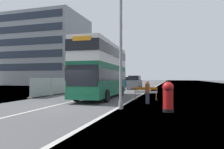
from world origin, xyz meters
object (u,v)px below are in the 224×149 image
object	(u,v)px
double_decker_bus	(103,70)
car_oncoming_near	(135,83)
roadworks_barrier	(146,92)
pedestrian_at_kerb	(147,92)
red_pillar_postbox	(168,95)
lamppost_foreground	(121,45)
car_receding_mid	(126,82)

from	to	relation	value
double_decker_bus	car_oncoming_near	xyz separation A→B (m)	(0.32, 15.59, -1.64)
roadworks_barrier	double_decker_bus	bearing A→B (deg)	170.60
car_oncoming_near	pedestrian_at_kerb	world-z (taller)	car_oncoming_near
red_pillar_postbox	pedestrian_at_kerb	bearing A→B (deg)	114.71
red_pillar_postbox	pedestrian_at_kerb	size ratio (longest dim) A/B	1.00
lamppost_foreground	roadworks_barrier	size ratio (longest dim) A/B	4.28
lamppost_foreground	red_pillar_postbox	size ratio (longest dim) A/B	4.91
red_pillar_postbox	pedestrian_at_kerb	world-z (taller)	pedestrian_at_kerb
double_decker_bus	pedestrian_at_kerb	size ratio (longest dim) A/B	6.24
double_decker_bus	car_oncoming_near	distance (m)	15.67
double_decker_bus	car_receding_mid	size ratio (longest dim) A/B	2.61
double_decker_bus	roadworks_barrier	bearing A→B (deg)	-9.40
car_oncoming_near	pedestrian_at_kerb	bearing A→B (deg)	-77.08
car_oncoming_near	pedestrian_at_kerb	xyz separation A→B (m)	(4.30, -18.73, -0.19)
roadworks_barrier	red_pillar_postbox	bearing A→B (deg)	-71.33
double_decker_bus	lamppost_foreground	bearing A→B (deg)	-61.81
red_pillar_postbox	car_oncoming_near	xyz separation A→B (m)	(-5.85, 22.11, 0.12)
lamppost_foreground	car_oncoming_near	distance (m)	22.24
double_decker_bus	car_oncoming_near	size ratio (longest dim) A/B	2.47
red_pillar_postbox	roadworks_barrier	world-z (taller)	red_pillar_postbox
lamppost_foreground	car_receding_mid	size ratio (longest dim) A/B	2.04
roadworks_barrier	pedestrian_at_kerb	world-z (taller)	pedestrian_at_kerb
lamppost_foreground	red_pillar_postbox	xyz separation A→B (m)	(2.82, -0.27, -3.03)
pedestrian_at_kerb	red_pillar_postbox	bearing A→B (deg)	-65.29
pedestrian_at_kerb	double_decker_bus	bearing A→B (deg)	145.69
car_oncoming_near	car_receding_mid	size ratio (longest dim) A/B	1.05
roadworks_barrier	car_oncoming_near	distance (m)	16.74
double_decker_bus	red_pillar_postbox	world-z (taller)	double_decker_bus
lamppost_foreground	roadworks_barrier	bearing A→B (deg)	81.33
double_decker_bus	car_oncoming_near	world-z (taller)	double_decker_bus
lamppost_foreground	pedestrian_at_kerb	world-z (taller)	lamppost_foreground
lamppost_foreground	red_pillar_postbox	world-z (taller)	lamppost_foreground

